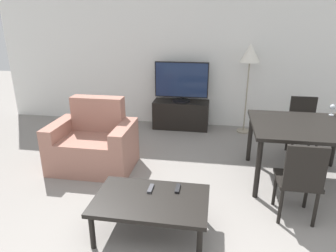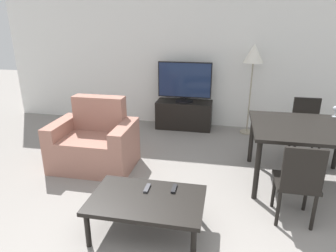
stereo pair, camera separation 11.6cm
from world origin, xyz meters
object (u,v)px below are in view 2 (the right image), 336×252
at_px(remote_secondary, 147,188).
at_px(wine_glass_left, 336,109).
at_px(dining_chair_near, 298,180).
at_px(tv_stand, 184,115).
at_px(armchair, 95,144).
at_px(floor_lamp, 254,57).
at_px(dining_chair_far, 306,125).
at_px(coffee_table, 147,202).
at_px(tv, 185,82).
at_px(dining_table, 305,133).
at_px(remote_primary, 174,189).

bearing_deg(remote_secondary, wine_glass_left, 37.25).
height_order(dining_chair_near, remote_secondary, dining_chair_near).
bearing_deg(tv_stand, armchair, -119.25).
height_order(dining_chair_near, floor_lamp, floor_lamp).
height_order(dining_chair_far, remote_secondary, dining_chair_far).
bearing_deg(coffee_table, tv, 91.65).
bearing_deg(floor_lamp, dining_table, -71.89).
bearing_deg(dining_chair_near, floor_lamp, 97.40).
bearing_deg(coffee_table, dining_chair_near, 17.36).
bearing_deg(armchair, remote_secondary, -46.12).
height_order(dining_chair_near, dining_chair_far, same).
relative_size(tv_stand, remote_primary, 6.72).
relative_size(dining_chair_near, wine_glass_left, 5.88).
height_order(tv, coffee_table, tv).
height_order(dining_chair_far, remote_primary, dining_chair_far).
relative_size(tv_stand, wine_glass_left, 6.91).
bearing_deg(dining_chair_near, armchair, 162.21).
bearing_deg(floor_lamp, armchair, -141.13).
distance_m(dining_chair_near, dining_chair_far, 1.74).
relative_size(dining_table, remote_primary, 8.24).
relative_size(armchair, tv_stand, 1.07).
height_order(tv, remote_primary, tv).
distance_m(tv, remote_secondary, 2.85).
relative_size(dining_table, wine_glass_left, 8.46).
bearing_deg(dining_table, wine_glass_left, 45.81).
bearing_deg(remote_primary, coffee_table, -138.67).
height_order(floor_lamp, remote_primary, floor_lamp).
distance_m(armchair, floor_lamp, 2.91).
height_order(coffee_table, dining_table, dining_table).
distance_m(dining_chair_far, remote_primary, 2.50).
bearing_deg(remote_secondary, floor_lamp, 68.48).
xyz_separation_m(dining_table, wine_glass_left, (0.44, 0.45, 0.18)).
bearing_deg(wine_glass_left, dining_chair_far, 119.20).
xyz_separation_m(dining_chair_far, wine_glass_left, (0.22, -0.40, 0.37)).
distance_m(dining_chair_near, remote_primary, 1.19).
distance_m(tv_stand, tv, 0.61).
distance_m(dining_chair_far, remote_secondary, 2.71).
xyz_separation_m(tv_stand, remote_secondary, (0.05, -2.81, 0.14)).
relative_size(armchair, dining_chair_near, 1.26).
bearing_deg(remote_primary, dining_table, 38.11).
xyz_separation_m(tv_stand, dining_table, (1.69, -1.69, 0.41)).
bearing_deg(dining_table, remote_primary, -141.89).
distance_m(dining_chair_far, wine_glass_left, 0.58).
bearing_deg(floor_lamp, dining_chair_near, -82.60).
xyz_separation_m(armchair, tv, (0.98, 1.74, 0.54)).
bearing_deg(remote_secondary, tv_stand, 91.03).
bearing_deg(dining_chair_far, coffee_table, -130.59).
distance_m(coffee_table, dining_table, 2.07).
distance_m(tv_stand, dining_table, 2.42).
relative_size(coffee_table, wine_glass_left, 7.20).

